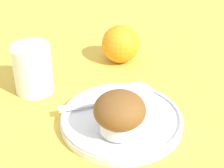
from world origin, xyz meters
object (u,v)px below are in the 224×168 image
(orange_fruit, at_px, (121,44))
(juice_glass, at_px, (33,69))
(butter_knife, at_px, (104,101))
(muffin, at_px, (120,113))

(orange_fruit, height_order, juice_glass, juice_glass)
(butter_knife, relative_size, juice_glass, 1.70)
(butter_knife, xyz_separation_m, juice_glass, (-0.08, 0.14, 0.03))
(butter_knife, relative_size, orange_fruit, 1.97)
(butter_knife, bearing_deg, juice_glass, 134.88)
(butter_knife, height_order, orange_fruit, orange_fruit)
(muffin, xyz_separation_m, orange_fruit, (0.16, 0.23, -0.01))
(muffin, height_order, butter_knife, muffin)
(muffin, distance_m, juice_glass, 0.23)
(muffin, relative_size, butter_knife, 0.51)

